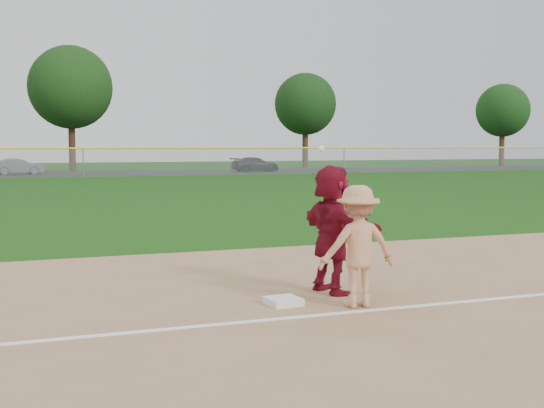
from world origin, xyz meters
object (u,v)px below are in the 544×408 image
object	(u,v)px
base_runner	(332,229)
car_mid	(18,167)
first_base	(283,301)
car_right	(255,164)

from	to	relation	value
base_runner	car_mid	distance (m)	45.80
first_base	car_mid	distance (m)	46.20
base_runner	car_mid	world-z (taller)	base_runner
base_runner	car_right	distance (m)	46.84
base_runner	car_right	bearing A→B (deg)	-26.67
car_right	first_base	bearing A→B (deg)	154.67
base_runner	car_right	xyz separation A→B (m)	(13.74, 44.77, -0.39)
car_mid	car_right	bearing A→B (deg)	-104.92
first_base	base_runner	size ratio (longest dim) A/B	0.23
first_base	car_mid	xyz separation A→B (m)	(-3.93, 46.03, 0.54)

